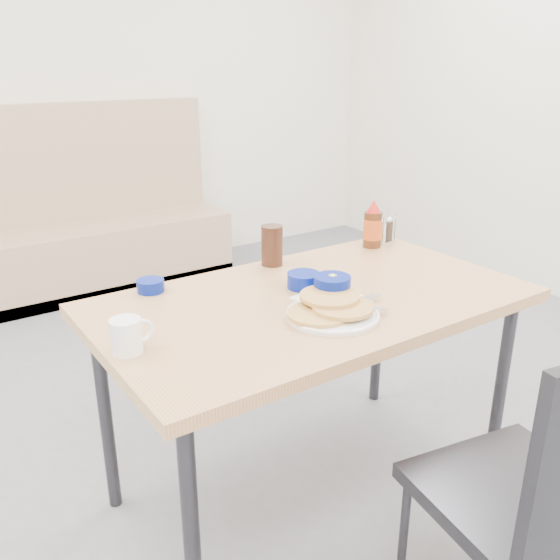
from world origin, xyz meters
TOP-DOWN VIEW (x-y plane):
  - ground at (0.00, 0.00)m, footprint 6.00×6.00m
  - wall_back at (0.00, 2.97)m, footprint 5.00×0.06m
  - booth_bench at (0.00, 2.78)m, footprint 1.90×0.56m
  - dining_table at (0.00, 0.25)m, footprint 1.40×0.80m
  - diner_chair at (0.04, -0.60)m, footprint 0.51×0.51m
  - pancake_plate at (-0.05, 0.09)m, footprint 0.30×0.28m
  - coffee_mug at (-0.64, 0.22)m, footprint 0.12×0.08m
  - grits_setting at (0.03, 0.19)m, footprint 0.23×0.21m
  - creamer_bowl at (-0.42, 0.59)m, footprint 0.09×0.09m
  - butter_bowl at (0.02, 0.33)m, footprint 0.11×0.11m
  - amber_tumbler at (0.07, 0.59)m, footprint 0.11×0.11m
  - condiment_caddy at (0.63, 0.58)m, footprint 0.11×0.07m
  - syrup_bottle at (0.53, 0.55)m, footprint 0.08×0.08m
  - sugar_wrapper at (-0.15, 0.11)m, footprint 0.04×0.04m

SIDE VIEW (x-z plane):
  - ground at x=0.00m, z-range 0.00..0.00m
  - booth_bench at x=0.00m, z-range -0.26..0.96m
  - diner_chair at x=0.04m, z-range 0.08..1.04m
  - dining_table at x=0.00m, z-range 0.32..1.08m
  - sugar_wrapper at x=-0.15m, z-range 0.76..0.76m
  - creamer_bowl at x=-0.42m, z-range 0.76..0.80m
  - pancake_plate at x=-0.05m, z-range 0.76..0.81m
  - butter_bowl at x=0.02m, z-range 0.76..0.81m
  - grits_setting at x=0.03m, z-range 0.75..0.84m
  - condiment_caddy at x=0.63m, z-range 0.74..0.86m
  - coffee_mug at x=-0.64m, z-range 0.76..0.85m
  - amber_tumbler at x=0.07m, z-range 0.76..0.91m
  - syrup_bottle at x=0.53m, z-range 0.75..0.94m
  - wall_back at x=0.00m, z-range 0.00..2.80m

